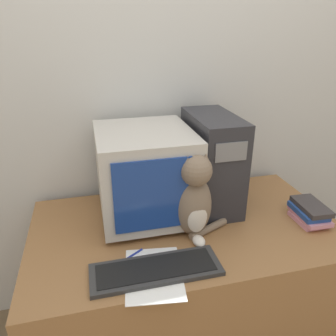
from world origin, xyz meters
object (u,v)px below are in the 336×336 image
(cat, at_px, (194,199))
(keyboard, at_px, (156,270))
(pen, at_px, (129,258))
(crt_monitor, at_px, (145,173))
(book_stack, at_px, (309,213))
(computer_tower, at_px, (212,162))

(cat, bearing_deg, keyboard, -137.91)
(cat, height_order, pen, cat)
(cat, xyz_separation_m, pen, (-0.30, -0.10, -0.17))
(crt_monitor, relative_size, cat, 1.23)
(pen, bearing_deg, book_stack, 4.42)
(keyboard, xyz_separation_m, pen, (-0.09, 0.10, -0.01))
(keyboard, bearing_deg, computer_tower, 49.22)
(keyboard, bearing_deg, pen, 132.08)
(computer_tower, height_order, pen, computer_tower)
(computer_tower, bearing_deg, crt_monitor, -175.69)
(computer_tower, relative_size, keyboard, 0.95)
(keyboard, bearing_deg, book_stack, 12.15)
(keyboard, height_order, cat, cat)
(keyboard, distance_m, cat, 0.33)
(crt_monitor, xyz_separation_m, computer_tower, (0.34, 0.03, 0.01))
(crt_monitor, relative_size, book_stack, 2.30)
(cat, bearing_deg, book_stack, -4.35)
(pen, bearing_deg, keyboard, -47.92)
(keyboard, height_order, book_stack, book_stack)
(pen, bearing_deg, computer_tower, 35.96)
(crt_monitor, distance_m, computer_tower, 0.34)
(keyboard, distance_m, book_stack, 0.79)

